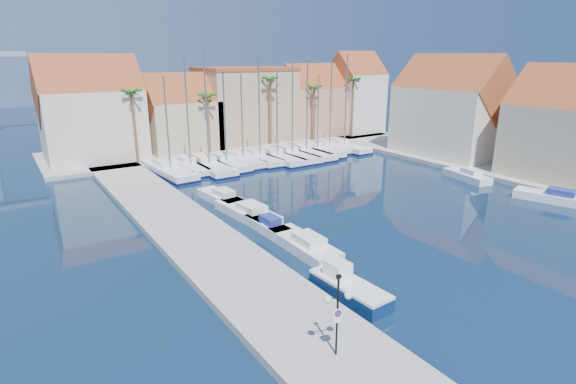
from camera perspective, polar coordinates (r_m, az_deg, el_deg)
name	(u,v)px	position (r m, az deg, el deg)	size (l,w,h in m)	color
ground	(428,290)	(29.40, 17.32, -11.77)	(260.00, 260.00, 0.00)	#081A31
quay_west	(203,244)	(34.35, -10.70, -6.50)	(6.00, 77.00, 0.50)	gray
shore_north	(230,144)	(72.10, -7.39, 6.04)	(54.00, 16.00, 0.50)	gray
shore_east	(505,168)	(62.44, 25.87, 2.76)	(12.00, 60.00, 0.50)	gray
lamp_post	(338,303)	(20.72, 6.34, -13.83)	(1.36, 0.60, 4.09)	black
fishing_boat	(348,287)	(27.40, 7.60, -11.83)	(2.08, 5.48, 1.89)	#0D2651
motorboat_west_0	(304,244)	(33.12, 2.08, -6.62)	(2.33, 6.96, 1.40)	white
motorboat_west_1	(267,225)	(36.68, -2.63, -4.22)	(1.69, 5.05, 1.40)	white
motorboat_west_2	(248,212)	(39.87, -5.11, -2.50)	(3.02, 7.67, 1.40)	white
motorboat_west_3	(221,197)	(44.25, -8.48, -0.64)	(2.54, 6.36, 1.40)	white
motorboat_east_0	(554,197)	(50.98, 30.66, -0.52)	(4.04, 7.07, 1.40)	white
motorboat_east_1	(467,175)	(55.62, 21.82, 1.96)	(3.06, 6.26, 1.40)	white
sailboat_0	(169,170)	(55.80, -14.92, 2.72)	(3.69, 11.26, 11.58)	white
sailboat_1	(189,166)	(57.06, -12.42, 3.26)	(2.55, 9.15, 13.50)	white
sailboat_2	(207,165)	(57.27, -10.22, 3.41)	(3.14, 11.68, 14.21)	white
sailboat_3	(224,162)	(58.28, -8.08, 3.74)	(3.17, 10.04, 11.98)	white
sailboat_4	(241,160)	(59.65, -5.97, 4.12)	(2.92, 9.51, 11.58)	white
sailboat_5	(258,157)	(60.83, -3.83, 4.45)	(2.96, 10.32, 13.90)	white
sailboat_6	(275,156)	(61.38, -1.71, 4.55)	(3.47, 11.55, 11.64)	white
sailboat_7	(290,154)	(62.95, 0.21, 4.89)	(3.25, 11.89, 14.03)	white
sailboat_8	(304,151)	(64.54, 2.01, 5.18)	(3.35, 12.00, 13.87)	white
sailboat_9	(315,149)	(66.02, 3.41, 5.42)	(2.92, 11.02, 11.23)	white
sailboat_10	(327,147)	(67.55, 5.01, 5.73)	(2.85, 8.58, 14.51)	white
sailboat_11	(342,146)	(68.84, 6.83, 5.84)	(3.05, 10.49, 13.88)	white
building_0	(92,114)	(64.18, -23.67, 9.11)	(12.30, 9.00, 13.50)	beige
building_1	(181,117)	(67.35, -13.38, 9.31)	(10.30, 8.00, 11.00)	tan
building_2	(246,105)	(72.56, -5.40, 10.97)	(14.20, 10.20, 11.50)	tan
building_3	(311,104)	(78.06, 2.92, 11.15)	(10.30, 8.00, 12.00)	tan
building_4	(355,95)	(82.78, 8.52, 12.09)	(8.30, 8.00, 14.00)	white
building_5	(573,130)	(58.26, 32.43, 6.66)	(9.00, 12.30, 12.50)	tan
building_6	(451,110)	(66.38, 19.94, 9.72)	(9.00, 14.30, 13.50)	beige
palm_0	(131,95)	(59.88, -19.27, 11.58)	(2.60, 2.60, 10.15)	brown
palm_1	(207,98)	(63.14, -10.22, 11.61)	(2.60, 2.60, 9.15)	brown
palm_2	(270,82)	(67.52, -2.27, 13.79)	(2.60, 2.60, 11.15)	brown
palm_3	(314,90)	(72.03, 3.36, 12.85)	(2.60, 2.60, 9.65)	brown
palm_4	(353,82)	(76.97, 8.32, 13.67)	(2.60, 2.60, 10.65)	brown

